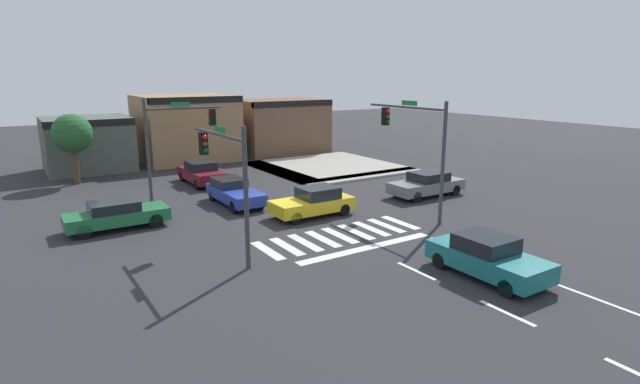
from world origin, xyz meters
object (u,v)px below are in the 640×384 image
object	(u,v)px
car_green	(116,215)
car_blue	(234,192)
car_teal	(487,257)
car_maroon	(201,173)
traffic_signal_southwest	(225,165)
roadside_tree	(72,134)
traffic_signal_southeast	(416,136)
car_yellow	(313,202)
traffic_signal_northwest	(176,133)
car_gray	(427,184)

from	to	relation	value
car_green	car_blue	bearing A→B (deg)	11.13
car_teal	car_maroon	distance (m)	21.01
car_blue	car_teal	size ratio (longest dim) A/B	1.04
traffic_signal_southwest	car_teal	world-z (taller)	traffic_signal_southwest
car_teal	roadside_tree	world-z (taller)	roadside_tree
traffic_signal_southeast	car_yellow	size ratio (longest dim) A/B	1.40
traffic_signal_northwest	car_gray	size ratio (longest dim) A/B	1.25
traffic_signal_southeast	car_blue	world-z (taller)	traffic_signal_southeast
car_blue	car_maroon	distance (m)	6.17
traffic_signal_southwest	car_blue	distance (m)	8.56
traffic_signal_northwest	roadside_tree	distance (m)	9.53
traffic_signal_southeast	car_gray	xyz separation A→B (m)	(3.66, 2.68, -3.43)
car_green	car_yellow	size ratio (longest dim) A/B	1.09
car_maroon	traffic_signal_northwest	bearing A→B (deg)	-34.21
car_teal	car_maroon	world-z (taller)	car_teal
car_yellow	car_teal	distance (m)	10.19
traffic_signal_southeast	traffic_signal_southwest	size ratio (longest dim) A/B	1.11
car_gray	car_yellow	bearing A→B (deg)	-0.52
traffic_signal_northwest	roadside_tree	size ratio (longest dim) A/B	1.27
traffic_signal_southeast	car_yellow	world-z (taller)	traffic_signal_southeast
traffic_signal_southwest	car_teal	xyz separation A→B (m)	(6.99, -7.32, -2.95)
car_gray	roadside_tree	distance (m)	23.13
car_maroon	car_gray	bearing A→B (deg)	43.70
traffic_signal_northwest	car_blue	bearing A→B (deg)	-42.10
traffic_signal_southeast	car_gray	bearing A→B (deg)	-53.82
car_gray	car_yellow	xyz separation A→B (m)	(-8.03, 0.07, 0.01)
car_gray	roadside_tree	size ratio (longest dim) A/B	1.01
traffic_signal_southeast	car_blue	bearing A→B (deg)	43.61
car_yellow	traffic_signal_southwest	bearing A→B (deg)	25.41
car_teal	car_maroon	size ratio (longest dim) A/B	0.97
traffic_signal_northwest	car_green	size ratio (longest dim) A/B	1.28
traffic_signal_southwest	roadside_tree	world-z (taller)	traffic_signal_southwest
car_blue	car_maroon	xyz separation A→B (m)	(0.30, 6.17, 0.05)
traffic_signal_northwest	car_yellow	size ratio (longest dim) A/B	1.39
car_maroon	roadside_tree	bearing A→B (deg)	-122.55
car_green	traffic_signal_southeast	bearing A→B (deg)	-23.80
car_yellow	roadside_tree	bearing A→B (deg)	-58.60
traffic_signal_southwest	car_yellow	bearing A→B (deg)	-64.59
traffic_signal_southeast	car_maroon	bearing A→B (deg)	26.13
car_yellow	car_maroon	bearing A→B (deg)	-78.34
car_green	car_maroon	bearing A→B (deg)	47.39
car_blue	car_maroon	world-z (taller)	car_maroon
car_gray	car_teal	distance (m)	12.22
car_teal	roadside_tree	xyz separation A→B (m)	(-10.31, 25.24, 2.61)
car_teal	traffic_signal_southwest	bearing A→B (deg)	43.68
car_teal	roadside_tree	size ratio (longest dim) A/B	0.94
traffic_signal_southwest	car_gray	bearing A→B (deg)	-78.91
traffic_signal_northwest	car_green	bearing A→B (deg)	-140.11
traffic_signal_southeast	traffic_signal_southwest	distance (m)	10.28
traffic_signal_southeast	car_maroon	xyz separation A→B (m)	(-6.56, 13.37, -3.41)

